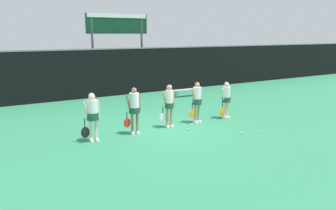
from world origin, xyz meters
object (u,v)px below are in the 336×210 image
(player_4, at_px, (226,97))
(player_3, at_px, (197,99))
(tennis_ball_1, at_px, (191,125))
(scoreboard, at_px, (118,31))
(tennis_ball_0, at_px, (188,129))
(tennis_ball_3, at_px, (261,132))
(player_1, at_px, (134,106))
(tennis_ball_4, at_px, (75,141))
(player_0, at_px, (92,113))
(tennis_ball_6, at_px, (241,133))
(tennis_ball_5, at_px, (142,122))
(bench_courtside, at_px, (186,90))
(player_2, at_px, (169,102))
(tennis_ball_2, at_px, (171,118))

(player_4, bearing_deg, player_3, 166.62)
(player_3, bearing_deg, tennis_ball_1, -156.62)
(scoreboard, xyz_separation_m, player_4, (1.41, -8.91, -2.92))
(tennis_ball_0, bearing_deg, tennis_ball_3, -37.01)
(player_1, height_order, tennis_ball_4, player_1)
(player_4, height_order, tennis_ball_0, player_4)
(player_0, height_order, tennis_ball_1, player_0)
(tennis_ball_1, relative_size, tennis_ball_6, 0.98)
(tennis_ball_0, bearing_deg, tennis_ball_5, 118.12)
(player_0, height_order, tennis_ball_5, player_0)
(bench_courtside, relative_size, tennis_ball_0, 24.30)
(player_2, xyz_separation_m, player_4, (2.93, -0.00, -0.10))
(player_3, distance_m, tennis_ball_2, 1.61)
(tennis_ball_0, distance_m, tennis_ball_3, 2.81)
(tennis_ball_4, bearing_deg, tennis_ball_2, 12.92)
(player_4, distance_m, tennis_ball_0, 2.77)
(player_1, bearing_deg, tennis_ball_4, -179.41)
(tennis_ball_3, relative_size, tennis_ball_6, 0.93)
(player_0, relative_size, tennis_ball_2, 25.19)
(bench_courtside, distance_m, tennis_ball_2, 5.33)
(player_2, bearing_deg, tennis_ball_3, -32.89)
(player_3, bearing_deg, tennis_ball_6, -85.27)
(scoreboard, relative_size, player_4, 3.01)
(player_3, relative_size, player_4, 1.07)
(tennis_ball_5, bearing_deg, tennis_ball_2, -1.34)
(tennis_ball_1, height_order, tennis_ball_6, tennis_ball_6)
(tennis_ball_0, bearing_deg, player_3, 38.15)
(player_4, bearing_deg, player_0, 169.90)
(player_0, relative_size, player_3, 0.98)
(player_1, height_order, player_3, player_1)
(tennis_ball_4, height_order, tennis_ball_6, tennis_ball_6)
(tennis_ball_4, height_order, tennis_ball_5, tennis_ball_4)
(player_4, bearing_deg, tennis_ball_1, 175.46)
(tennis_ball_0, relative_size, tennis_ball_5, 1.07)
(bench_courtside, bearing_deg, tennis_ball_3, -98.64)
(scoreboard, xyz_separation_m, tennis_ball_4, (-5.24, -8.76, -3.84))
(player_2, distance_m, tennis_ball_5, 1.71)
(player_0, bearing_deg, bench_courtside, 34.24)
(player_4, bearing_deg, tennis_ball_6, -127.74)
(tennis_ball_4, bearing_deg, player_0, -26.68)
(tennis_ball_2, bearing_deg, tennis_ball_4, -167.08)
(player_2, relative_size, tennis_ball_6, 25.24)
(scoreboard, height_order, tennis_ball_0, scoreboard)
(tennis_ball_5, bearing_deg, tennis_ball_3, -47.89)
(player_1, relative_size, tennis_ball_3, 27.19)
(scoreboard, distance_m, tennis_ball_5, 8.85)
(player_3, height_order, tennis_ball_1, player_3)
(scoreboard, xyz_separation_m, tennis_ball_3, (1.14, -11.31, -3.84))
(tennis_ball_3, bearing_deg, player_0, 158.72)
(player_4, xyz_separation_m, tennis_ball_1, (-2.03, -0.24, -0.92))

